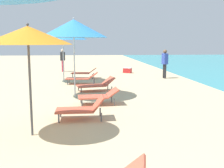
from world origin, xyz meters
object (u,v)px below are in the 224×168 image
at_px(person_walking_near, 63,58).
at_px(person_walking_mid, 165,61).
at_px(lounger_third_inland, 99,96).
at_px(umbrella_farthest, 63,33).
at_px(lounger_farthest_shoreside, 84,72).
at_px(lounger_third_shoreside, 96,84).
at_px(cooler_box, 127,70).
at_px(lounger_second_shoreside, 82,108).
at_px(umbrella_second, 28,35).
at_px(lounger_farthest_inland, 82,78).
at_px(umbrella_third, 74,28).

bearing_deg(person_walking_near, person_walking_mid, -20.24).
relative_size(lounger_third_inland, umbrella_farthest, 0.47).
bearing_deg(lounger_farthest_shoreside, lounger_third_inland, 102.99).
distance_m(lounger_third_shoreside, cooler_box, 6.82).
relative_size(lounger_third_inland, person_walking_mid, 0.83).
bearing_deg(cooler_box, lounger_second_shoreside, -104.83).
bearing_deg(lounger_second_shoreside, umbrella_second, 47.02).
distance_m(lounger_third_inland, lounger_farthest_shoreside, 6.54).
bearing_deg(lounger_third_inland, lounger_third_shoreside, -94.12).
bearing_deg(person_walking_mid, lounger_farthest_inland, 8.83).
height_order(lounger_third_shoreside, lounger_farthest_inland, lounger_third_shoreside).
relative_size(umbrella_second, umbrella_third, 0.84).
distance_m(lounger_farthest_shoreside, lounger_farthest_inland, 2.12).
distance_m(lounger_third_shoreside, lounger_farthest_shoreside, 4.08).
xyz_separation_m(umbrella_second, lounger_second_shoreside, (1.04, 1.13, -1.82)).
xyz_separation_m(lounger_second_shoreside, lounger_farthest_inland, (-0.05, 6.06, 0.01)).
bearing_deg(lounger_farthest_inland, cooler_box, -116.73).
bearing_deg(umbrella_farthest, lounger_third_inland, -74.28).
xyz_separation_m(lounger_third_shoreside, person_walking_near, (-1.94, 7.65, 0.63)).
height_order(umbrella_third, lounger_farthest_inland, umbrella_third).
height_order(person_walking_mid, cooler_box, person_walking_mid).
xyz_separation_m(lounger_third_shoreside, lounger_third_inland, (-0.02, -2.47, 0.02)).
xyz_separation_m(umbrella_farthest, lounger_farthest_shoreside, (1.03, 1.16, -2.08)).
height_order(lounger_second_shoreside, umbrella_third, umbrella_third).
xyz_separation_m(umbrella_second, person_walking_mid, (5.46, 8.87, -1.16)).
height_order(umbrella_third, lounger_third_shoreside, umbrella_third).
height_order(lounger_farthest_inland, person_walking_mid, person_walking_mid).
xyz_separation_m(lounger_farthest_inland, person_walking_near, (-1.35, 5.72, 0.60)).
relative_size(umbrella_second, umbrella_farthest, 0.85).
relative_size(umbrella_farthest, lounger_farthest_inland, 1.80).
distance_m(lounger_third_shoreside, lounger_farthest_inland, 2.02).
relative_size(lounger_farthest_shoreside, person_walking_near, 0.94).
distance_m(lounger_farthest_shoreside, person_walking_mid, 4.45).
bearing_deg(cooler_box, person_walking_mid, -60.12).
distance_m(lounger_third_shoreside, lounger_third_inland, 2.47).
xyz_separation_m(umbrella_third, person_walking_near, (-1.12, 8.83, -1.54)).
distance_m(umbrella_third, lounger_third_inland, 2.64).
distance_m(lounger_farthest_shoreside, cooler_box, 3.65).
height_order(umbrella_farthest, person_walking_near, umbrella_farthest).
bearing_deg(umbrella_farthest, lounger_farthest_inland, -45.66).
distance_m(umbrella_farthest, person_walking_mid, 5.65).
xyz_separation_m(lounger_third_inland, umbrella_farthest, (-1.51, 5.36, 2.11)).
distance_m(umbrella_second, lounger_farthest_inland, 7.48).
bearing_deg(person_walking_near, lounger_third_inland, -64.76).
bearing_deg(lounger_third_shoreside, lounger_third_inland, 77.45).
distance_m(lounger_second_shoreside, person_walking_mid, 8.94).
height_order(lounger_second_shoreside, lounger_third_shoreside, lounger_second_shoreside).
bearing_deg(lounger_third_inland, umbrella_second, 57.03).
relative_size(lounger_third_shoreside, lounger_third_inland, 1.23).
xyz_separation_m(lounger_farthest_inland, person_walking_mid, (4.47, 1.68, 0.64)).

